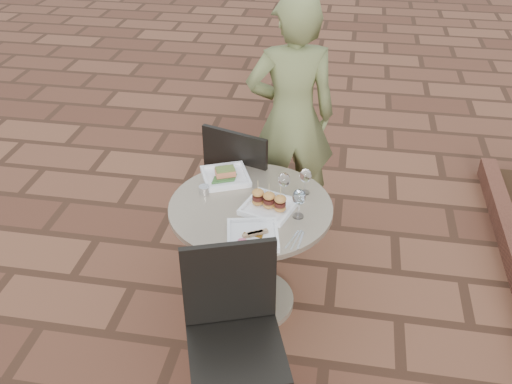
% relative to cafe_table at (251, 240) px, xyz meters
% --- Properties ---
extents(ground, '(60.00, 60.00, 0.00)m').
position_rel_cafe_table_xyz_m(ground, '(0.06, 0.01, -0.48)').
color(ground, brown).
rests_on(ground, ground).
extents(cafe_table, '(0.90, 0.90, 0.73)m').
position_rel_cafe_table_xyz_m(cafe_table, '(0.00, 0.00, 0.00)').
color(cafe_table, gray).
rests_on(cafe_table, ground).
extents(chair_far, '(0.56, 0.56, 0.93)m').
position_rel_cafe_table_xyz_m(chair_far, '(-0.15, 0.55, 0.07)').
color(chair_far, black).
rests_on(chair_far, ground).
extents(chair_near, '(0.56, 0.56, 0.93)m').
position_rel_cafe_table_xyz_m(chair_near, '(0.04, -0.69, 0.07)').
color(chair_near, black).
rests_on(chair_near, ground).
extents(diner, '(0.69, 0.55, 1.66)m').
position_rel_cafe_table_xyz_m(diner, '(0.11, 0.90, 0.35)').
color(diner, '#626839').
rests_on(diner, ground).
extents(plate_salmon, '(0.34, 0.34, 0.07)m').
position_rel_cafe_table_xyz_m(plate_salmon, '(-0.19, 0.24, 0.27)').
color(plate_salmon, white).
rests_on(plate_salmon, cafe_table).
extents(plate_sliders, '(0.32, 0.32, 0.17)m').
position_rel_cafe_table_xyz_m(plate_sliders, '(0.10, -0.02, 0.28)').
color(plate_sliders, white).
rests_on(plate_sliders, cafe_table).
extents(plate_tuna, '(0.31, 0.31, 0.03)m').
position_rel_cafe_table_xyz_m(plate_tuna, '(0.06, -0.28, 0.26)').
color(plate_tuna, white).
rests_on(plate_tuna, cafe_table).
extents(wine_glass_right, '(0.07, 0.07, 0.17)m').
position_rel_cafe_table_xyz_m(wine_glass_right, '(0.27, -0.06, 0.37)').
color(wine_glass_right, white).
rests_on(wine_glass_right, cafe_table).
extents(wine_glass_mid, '(0.07, 0.07, 0.16)m').
position_rel_cafe_table_xyz_m(wine_glass_mid, '(0.17, 0.11, 0.36)').
color(wine_glass_mid, white).
rests_on(wine_glass_mid, cafe_table).
extents(wine_glass_far, '(0.07, 0.07, 0.15)m').
position_rel_cafe_table_xyz_m(wine_glass_far, '(0.28, 0.17, 0.36)').
color(wine_glass_far, white).
rests_on(wine_glass_far, cafe_table).
extents(steel_ramekin, '(0.07, 0.07, 0.04)m').
position_rel_cafe_table_xyz_m(steel_ramekin, '(-0.28, 0.07, 0.27)').
color(steel_ramekin, silver).
rests_on(steel_ramekin, cafe_table).
extents(cutlery_set, '(0.11, 0.18, 0.00)m').
position_rel_cafe_table_xyz_m(cutlery_set, '(0.28, -0.26, 0.25)').
color(cutlery_set, silver).
rests_on(cutlery_set, cafe_table).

